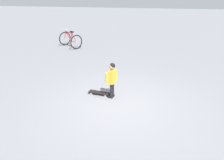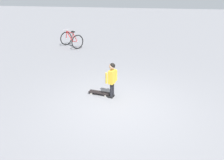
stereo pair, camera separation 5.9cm
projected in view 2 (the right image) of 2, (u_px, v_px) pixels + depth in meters
name	position (u px, v px, depth m)	size (l,w,h in m)	color
ground_plane	(119.00, 107.00, 6.21)	(50.00, 50.00, 0.00)	gray
child_person	(112.00, 77.00, 6.47)	(0.30, 0.31, 1.06)	black
skateboard	(99.00, 93.00, 6.87)	(0.67, 0.31, 0.07)	black
bicycle_mid	(72.00, 40.00, 11.72)	(1.28, 1.22, 0.85)	black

